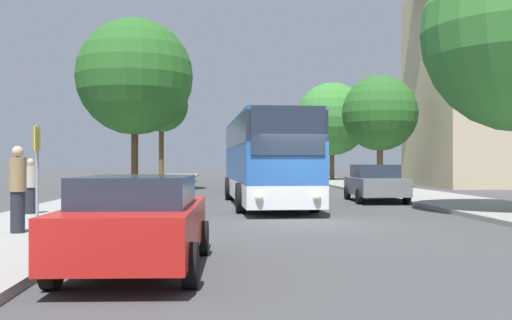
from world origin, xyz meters
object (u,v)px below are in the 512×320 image
parked_car_right_near (375,183)px  tree_right_mid (380,113)px  pedestrian_waiting_near (30,186)px  tree_right_near (332,119)px  bus_stop_sign (37,162)px  tree_left_far (135,77)px  bus_middle (251,160)px  parked_car_left_curb (139,220)px  tree_left_near (161,106)px  bus_front (265,159)px  pedestrian_waiting_far (18,189)px

parked_car_right_near → tree_right_mid: size_ratio=0.65×
pedestrian_waiting_near → tree_right_near: tree_right_near is taller
bus_stop_sign → tree_left_far: size_ratio=0.25×
bus_middle → parked_car_left_curb: bus_middle is taller
parked_car_right_near → tree_left_near: size_ratio=0.56×
pedestrian_waiting_near → bus_stop_sign: bearing=-167.4°
tree_left_near → bus_front: bearing=-75.9°
pedestrian_waiting_far → tree_left_near: 35.61m
tree_right_near → parked_car_left_curb: bearing=-104.9°
bus_middle → parked_car_left_curb: 27.14m
pedestrian_waiting_near → tree_right_near: (15.21, 32.51, 4.36)m
pedestrian_waiting_far → tree_right_mid: 29.11m
pedestrian_waiting_near → tree_left_near: 30.90m
bus_stop_sign → tree_left_far: 20.52m
pedestrian_waiting_far → tree_right_near: size_ratio=0.23×
pedestrian_waiting_far → tree_left_far: (-0.52, 21.77, 5.50)m
parked_car_right_near → tree_left_far: size_ratio=0.47×
tree_right_mid → tree_right_near: bearing=93.4°
tree_left_near → tree_left_far: 13.48m
bus_front → tree_right_mid: size_ratio=1.62×
bus_front → bus_stop_sign: bus_front is taller
bus_middle → parked_car_right_near: size_ratio=2.45×
parked_car_right_near → bus_stop_sign: bus_stop_sign is taller
bus_stop_sign → pedestrian_waiting_near: bearing=109.9°
bus_stop_sign → tree_right_near: size_ratio=0.30×
tree_left_far → parked_car_left_curb: bearing=-82.0°
pedestrian_waiting_far → tree_right_near: (14.00, 37.31, 4.22)m
parked_car_right_near → tree_right_near: 26.28m
pedestrian_waiting_far → tree_left_far: size_ratio=0.19×
bus_middle → tree_right_near: tree_right_near is taller
parked_car_right_near → bus_stop_sign: 14.77m
parked_car_right_near → tree_right_near: size_ratio=0.56×
parked_car_right_near → pedestrian_waiting_far: bearing=49.5°
tree_left_far → parked_car_right_near: bearing=-41.6°
bus_front → parked_car_right_near: size_ratio=2.48×
bus_stop_sign → tree_left_near: tree_left_near is taller
tree_left_near → tree_right_near: tree_right_near is taller
tree_right_mid → pedestrian_waiting_far: bearing=-120.7°
parked_car_right_near → tree_right_near: bearing=-94.1°
bus_stop_sign → tree_left_near: size_ratio=0.30×
parked_car_left_curb → bus_stop_sign: (-3.23, 5.66, 0.90)m
pedestrian_waiting_far → tree_right_mid: (14.74, 24.82, 3.71)m
bus_middle → pedestrian_waiting_far: 23.98m
pedestrian_waiting_far → parked_car_left_curb: bearing=162.7°
pedestrian_waiting_near → pedestrian_waiting_far: 4.95m
bus_middle → tree_right_mid: bearing=12.9°
parked_car_right_near → bus_stop_sign: bearing=44.1°
bus_front → tree_right_near: size_ratio=1.39×
parked_car_left_curb → tree_left_near: bearing=96.6°
parked_car_right_near → tree_left_far: (-11.44, 10.17, 5.80)m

